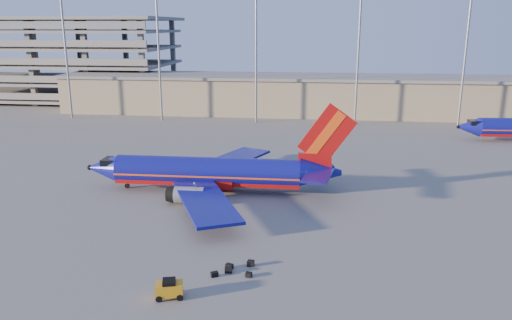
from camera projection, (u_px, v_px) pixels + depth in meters
The scene contains 7 objects.
ground at pixel (251, 196), 58.13m from camera, with size 220.00×220.00×0.00m, color slate.
terminal_building at pixel (329, 95), 111.41m from camera, with size 122.00×16.00×8.50m.
parking_garage at pixel (58, 55), 133.31m from camera, with size 62.00×32.00×21.40m.
light_mast_row at pixel (307, 35), 97.05m from camera, with size 101.60×1.60×28.65m.
aircraft_main at pixel (214, 173), 59.32m from camera, with size 32.14×30.95×10.89m.
baggage_tug at pixel (169, 288), 36.27m from camera, with size 2.21×1.65×1.42m.
luggage_pile at pixel (236, 269), 40.34m from camera, with size 3.32×2.62×0.53m.
Camera 1 is at (7.30, -54.54, 19.22)m, focal length 35.00 mm.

